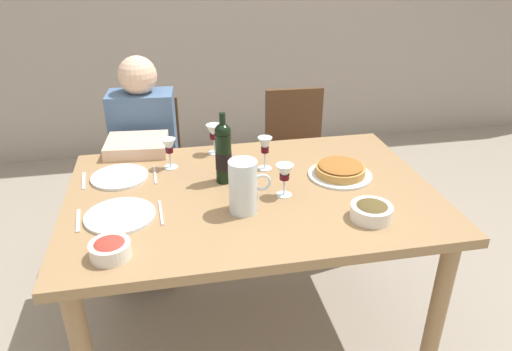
{
  "coord_description": "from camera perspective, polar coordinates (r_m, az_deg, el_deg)",
  "views": [
    {
      "loc": [
        -0.31,
        -1.68,
        1.7
      ],
      "look_at": [
        0.01,
        -0.01,
        0.84
      ],
      "focal_mm": 33.18,
      "sensor_mm": 36.0,
      "label": 1
    }
  ],
  "objects": [
    {
      "name": "salad_bowl",
      "position": [
        1.62,
        -17.19,
        -8.39
      ],
      "size": [
        0.13,
        0.13,
        0.06
      ],
      "color": "white",
      "rests_on": "dining_table"
    },
    {
      "name": "chair_left",
      "position": [
        2.85,
        -12.66,
        1.3
      ],
      "size": [
        0.43,
        0.43,
        0.87
      ],
      "rotation": [
        0.0,
        0.0,
        3.06
      ],
      "color": "brown",
      "rests_on": "ground"
    },
    {
      "name": "dining_table",
      "position": [
        2.0,
        -0.51,
        -4.15
      ],
      "size": [
        1.5,
        1.0,
        0.76
      ],
      "color": "#9E7A51",
      "rests_on": "ground"
    },
    {
      "name": "knife_left_setting",
      "position": [
        2.12,
        -12.08,
        0.11
      ],
      "size": [
        0.02,
        0.18,
        0.0
      ],
      "primitive_type": "cube",
      "rotation": [
        0.0,
        0.0,
        1.61
      ],
      "color": "silver",
      "rests_on": "dining_table"
    },
    {
      "name": "chair_right",
      "position": [
        2.96,
        4.91,
        2.85
      ],
      "size": [
        0.41,
        0.41,
        0.87
      ],
      "rotation": [
        0.0,
        0.0,
        3.11
      ],
      "color": "brown",
      "rests_on": "ground"
    },
    {
      "name": "wine_glass_left_diner",
      "position": [
        2.26,
        -5.09,
        5.1
      ],
      "size": [
        0.07,
        0.07,
        0.15
      ],
      "color": "silver",
      "rests_on": "dining_table"
    },
    {
      "name": "spoon_right_setting",
      "position": [
        1.87,
        -20.64,
        -5.11
      ],
      "size": [
        0.03,
        0.16,
        0.0
      ],
      "primitive_type": "cube",
      "rotation": [
        0.0,
        0.0,
        1.68
      ],
      "color": "silver",
      "rests_on": "dining_table"
    },
    {
      "name": "wine_glass_right_diner",
      "position": [
        2.14,
        -10.43,
        3.32
      ],
      "size": [
        0.06,
        0.06,
        0.14
      ],
      "color": "silver",
      "rests_on": "dining_table"
    },
    {
      "name": "diner_left",
      "position": [
        2.59,
        -13.31,
        1.45
      ],
      "size": [
        0.36,
        0.52,
        1.16
      ],
      "rotation": [
        0.0,
        0.0,
        3.06
      ],
      "color": "#4C6B93",
      "rests_on": "ground"
    },
    {
      "name": "wine_glass_spare",
      "position": [
        1.87,
        3.46,
        0.19
      ],
      "size": [
        0.07,
        0.07,
        0.14
      ],
      "color": "silver",
      "rests_on": "dining_table"
    },
    {
      "name": "knife_right_setting",
      "position": [
        1.83,
        -11.39,
        -4.39
      ],
      "size": [
        0.02,
        0.18,
        0.0
      ],
      "primitive_type": "cube",
      "rotation": [
        0.0,
        0.0,
        1.63
      ],
      "color": "silver",
      "rests_on": "dining_table"
    },
    {
      "name": "ground_plane",
      "position": [
        2.41,
        -0.44,
        -17.88
      ],
      "size": [
        8.0,
        8.0,
        0.0
      ],
      "primitive_type": "plane",
      "color": "gray"
    },
    {
      "name": "dinner_plate_right_setting",
      "position": [
        1.84,
        -16.07,
        -4.67
      ],
      "size": [
        0.26,
        0.26,
        0.01
      ],
      "primitive_type": "cylinder",
      "color": "silver",
      "rests_on": "dining_table"
    },
    {
      "name": "fork_left_setting",
      "position": [
        2.15,
        -20.05,
        -0.59
      ],
      "size": [
        0.03,
        0.16,
        0.0
      ],
      "primitive_type": "cube",
      "rotation": [
        0.0,
        0.0,
        1.68
      ],
      "color": "silver",
      "rests_on": "dining_table"
    },
    {
      "name": "dinner_plate_left_setting",
      "position": [
        2.13,
        -16.11,
        -0.16
      ],
      "size": [
        0.24,
        0.24,
        0.01
      ],
      "primitive_type": "cylinder",
      "color": "silver",
      "rests_on": "dining_table"
    },
    {
      "name": "olive_bowl",
      "position": [
        1.8,
        13.75,
        -4.13
      ],
      "size": [
        0.16,
        0.16,
        0.06
      ],
      "color": "white",
      "rests_on": "dining_table"
    },
    {
      "name": "wine_bottle",
      "position": [
        1.97,
        -3.95,
        2.73
      ],
      "size": [
        0.07,
        0.07,
        0.31
      ],
      "color": "black",
      "rests_on": "dining_table"
    },
    {
      "name": "wine_glass_centre",
      "position": [
        2.09,
        1.09,
        3.47
      ],
      "size": [
        0.06,
        0.06,
        0.15
      ],
      "color": "silver",
      "rests_on": "dining_table"
    },
    {
      "name": "baked_tart",
      "position": [
        2.09,
        10.12,
        0.64
      ],
      "size": [
        0.28,
        0.28,
        0.06
      ],
      "color": "silver",
      "rests_on": "dining_table"
    },
    {
      "name": "water_pitcher",
      "position": [
        1.77,
        -1.54,
        -1.7
      ],
      "size": [
        0.16,
        0.11,
        0.21
      ],
      "color": "silver",
      "rests_on": "dining_table"
    }
  ]
}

